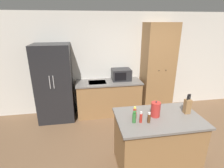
% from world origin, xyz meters
% --- Properties ---
extents(ground_plane, '(14.00, 14.00, 0.00)m').
position_xyz_m(ground_plane, '(0.00, 0.00, 0.00)').
color(ground_plane, brown).
extents(wall_back, '(7.20, 0.06, 2.60)m').
position_xyz_m(wall_back, '(0.00, 2.33, 1.30)').
color(wall_back, beige).
rests_on(wall_back, ground_plane).
extents(refrigerator, '(0.85, 0.69, 1.89)m').
position_xyz_m(refrigerator, '(-2.05, 1.96, 0.94)').
color(refrigerator, black).
rests_on(refrigerator, ground_plane).
extents(back_counter, '(1.68, 0.63, 0.90)m').
position_xyz_m(back_counter, '(-0.72, 2.00, 0.45)').
color(back_counter, olive).
rests_on(back_counter, ground_plane).
extents(pantry_cabinet, '(0.77, 0.61, 2.35)m').
position_xyz_m(pantry_cabinet, '(0.58, 2.01, 1.17)').
color(pantry_cabinet, olive).
rests_on(pantry_cabinet, ground_plane).
extents(kitchen_island, '(1.33, 0.86, 0.95)m').
position_xyz_m(kitchen_island, '(-0.21, 0.05, 0.48)').
color(kitchen_island, olive).
rests_on(kitchen_island, ground_plane).
extents(microwave, '(0.49, 0.38, 0.29)m').
position_xyz_m(microwave, '(-0.37, 2.09, 1.05)').
color(microwave, '#232326').
rests_on(microwave, back_counter).
extents(knife_block, '(0.10, 0.09, 0.33)m').
position_xyz_m(knife_block, '(0.28, 0.09, 1.07)').
color(knife_block, olive).
rests_on(knife_block, kitchen_island).
extents(spice_bottle_tall_dark, '(0.05, 0.05, 0.17)m').
position_xyz_m(spice_bottle_tall_dark, '(-0.43, -0.08, 1.02)').
color(spice_bottle_tall_dark, '#563319').
rests_on(spice_bottle_tall_dark, kitchen_island).
extents(spice_bottle_short_red, '(0.06, 0.06, 0.17)m').
position_xyz_m(spice_bottle_short_red, '(-0.64, -0.03, 1.03)').
color(spice_bottle_short_red, '#337033').
rests_on(spice_bottle_short_red, kitchen_island).
extents(spice_bottle_amber_oil, '(0.05, 0.05, 0.16)m').
position_xyz_m(spice_bottle_amber_oil, '(-0.58, 0.14, 1.02)').
color(spice_bottle_amber_oil, '#B2281E').
rests_on(spice_bottle_amber_oil, kitchen_island).
extents(spice_bottle_green_herb, '(0.04, 0.04, 0.18)m').
position_xyz_m(spice_bottle_green_herb, '(-0.54, -0.05, 1.03)').
color(spice_bottle_green_herb, '#B2281E').
rests_on(spice_bottle_green_herb, kitchen_island).
extents(spice_bottle_pale_salt, '(0.05, 0.05, 0.12)m').
position_xyz_m(spice_bottle_pale_salt, '(-0.60, 0.08, 1.00)').
color(spice_bottle_pale_salt, '#B2281E').
rests_on(spice_bottle_pale_salt, kitchen_island).
extents(kettle, '(0.15, 0.15, 0.26)m').
position_xyz_m(kettle, '(-0.26, 0.09, 1.06)').
color(kettle, '#B72D28').
rests_on(kettle, kitchen_island).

